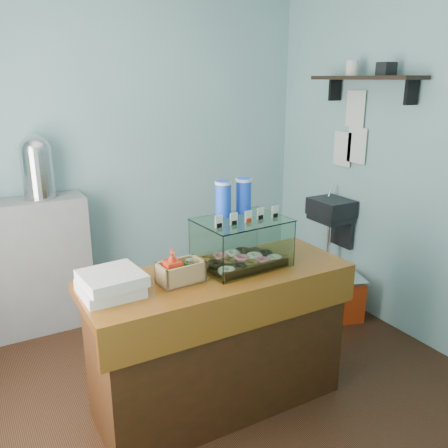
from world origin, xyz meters
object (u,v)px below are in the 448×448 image
counter (219,340)px  display_case (239,238)px  coffee_urn (37,165)px  red_cooler (336,297)px

counter → display_case: bearing=23.0°
counter → display_case: display_case is taller
display_case → coffee_urn: (-0.91, 1.51, 0.29)m
counter → display_case: 0.64m
coffee_urn → red_cooler: coffee_urn is taller
display_case → counter: bearing=-160.8°
coffee_urn → red_cooler: (2.14, -1.08, -1.17)m
display_case → red_cooler: (1.24, 0.42, -0.87)m
coffee_urn → red_cooler: 2.67m
counter → display_case: (0.19, 0.08, 0.61)m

